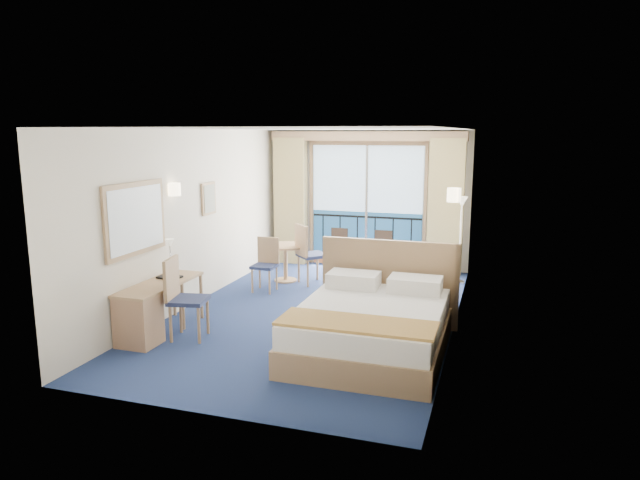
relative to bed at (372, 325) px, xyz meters
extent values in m
plane|color=navy|center=(-1.11, 1.19, -0.34)|extent=(6.50, 6.50, 0.00)
cube|color=silver|center=(-1.11, 4.45, 1.01)|extent=(4.00, 0.02, 2.70)
cube|color=silver|center=(-1.11, -2.07, 1.01)|extent=(4.00, 0.02, 2.70)
cube|color=silver|center=(-3.12, 1.19, 1.01)|extent=(0.02, 6.50, 2.70)
cube|color=silver|center=(0.90, 1.19, 1.01)|extent=(0.02, 6.50, 2.70)
cube|color=white|center=(-1.11, 1.19, 2.37)|extent=(4.00, 6.50, 0.02)
cube|color=navy|center=(-1.11, 4.41, 0.22)|extent=(2.20, 0.02, 1.08)
cube|color=silver|center=(-1.11, 4.41, 1.42)|extent=(2.20, 0.02, 1.32)
cube|color=#A25A32|center=(-1.11, 4.40, -0.24)|extent=(2.20, 0.02, 0.20)
cube|color=black|center=(-1.11, 4.40, 0.66)|extent=(2.20, 0.02, 0.04)
cube|color=#A27658|center=(-1.11, 4.40, 2.12)|extent=(2.36, 0.03, 0.12)
cube|color=#A27658|center=(-2.26, 4.40, 0.86)|extent=(0.06, 0.03, 2.40)
cube|color=#A27658|center=(0.04, 4.40, 0.86)|extent=(0.06, 0.03, 2.40)
cube|color=silver|center=(-1.11, 4.39, 0.86)|extent=(0.05, 0.02, 2.40)
cube|color=#332317|center=(-0.76, 4.40, 0.06)|extent=(0.35, 0.02, 0.70)
cube|color=#332317|center=(-1.66, 4.40, 0.06)|extent=(0.35, 0.02, 0.70)
cube|color=#332317|center=(-1.16, 4.40, -0.04)|extent=(0.30, 0.02, 0.45)
cube|color=black|center=(-2.01, 4.40, 0.21)|extent=(0.02, 0.01, 0.90)
cube|color=black|center=(-1.65, 4.40, 0.21)|extent=(0.02, 0.01, 0.90)
cube|color=black|center=(-1.29, 4.40, 0.21)|extent=(0.03, 0.01, 0.90)
cube|color=black|center=(-0.93, 4.40, 0.21)|extent=(0.03, 0.01, 0.90)
cube|color=black|center=(-0.57, 4.40, 0.21)|extent=(0.02, 0.01, 0.90)
cube|color=black|center=(-0.21, 4.40, 0.21)|extent=(0.02, 0.01, 0.90)
cube|color=tan|center=(-2.66, 4.26, 0.94)|extent=(0.65, 0.22, 2.55)
cube|color=tan|center=(0.44, 4.26, 0.94)|extent=(0.65, 0.22, 2.55)
cube|color=#A27658|center=(-1.11, 4.29, 2.24)|extent=(3.80, 0.25, 0.18)
cube|color=#A27658|center=(-3.08, -0.31, 1.21)|extent=(0.04, 1.25, 0.95)
cube|color=silver|center=(-3.06, -0.31, 1.21)|extent=(0.01, 1.12, 0.82)
cube|color=#A27658|center=(-3.08, 1.64, 1.26)|extent=(0.03, 0.42, 0.52)
cube|color=gray|center=(-3.06, 1.64, 1.26)|extent=(0.01, 0.34, 0.44)
cylinder|color=beige|center=(-3.05, 0.59, 1.51)|extent=(0.18, 0.18, 0.18)
cylinder|color=beige|center=(0.83, 1.04, 1.51)|extent=(0.18, 0.18, 0.18)
cube|color=#A27658|center=(0.00, -0.09, -0.17)|extent=(1.75, 2.18, 0.33)
cube|color=white|center=(0.00, -0.09, 0.13)|extent=(1.68, 2.12, 0.27)
cube|color=tan|center=(0.00, -0.80, 0.28)|extent=(1.72, 0.60, 0.03)
cube|color=white|center=(-0.41, 0.69, 0.36)|extent=(0.68, 0.44, 0.20)
cube|color=white|center=(0.41, 0.69, 0.36)|extent=(0.68, 0.44, 0.20)
cube|color=#A27658|center=(0.00, 1.05, 0.26)|extent=(1.91, 0.07, 1.20)
cube|color=#A87D59|center=(0.69, 1.25, -0.09)|extent=(0.37, 0.35, 0.49)
cube|color=silver|center=(0.65, 1.26, 0.19)|extent=(0.20, 0.18, 0.07)
imported|color=#494E58|center=(0.11, 2.53, -0.03)|extent=(0.82, 0.83, 0.62)
cylinder|color=silver|center=(0.77, 3.64, -0.32)|extent=(0.21, 0.21, 0.03)
cylinder|color=silver|center=(0.77, 3.64, 0.39)|extent=(0.02, 0.02, 1.46)
cone|color=#F2EBCD|center=(0.77, 3.64, 1.12)|extent=(0.19, 0.19, 0.18)
cube|color=#A27658|center=(-2.85, -0.20, 0.33)|extent=(0.50, 1.46, 0.04)
cube|color=#A87D59|center=(-2.85, -0.70, -0.01)|extent=(0.47, 0.44, 0.65)
cylinder|color=#A27658|center=(-3.07, -0.02, -0.01)|extent=(0.05, 0.05, 0.65)
cylinder|color=#A27658|center=(-2.62, -0.02, -0.01)|extent=(0.05, 0.05, 0.65)
cylinder|color=#A27658|center=(-3.07, 0.48, -0.01)|extent=(0.05, 0.05, 0.65)
cylinder|color=#A27658|center=(-2.62, 0.48, -0.01)|extent=(0.05, 0.05, 0.65)
cube|color=#21294D|center=(-2.37, -0.29, 0.18)|extent=(0.54, 0.54, 0.05)
cube|color=#A27658|center=(-2.58, -0.33, 0.46)|extent=(0.13, 0.46, 0.55)
cylinder|color=#A27658|center=(-2.15, -0.43, -0.09)|extent=(0.04, 0.04, 0.49)
cylinder|color=#A27658|center=(-2.22, -0.07, -0.09)|extent=(0.04, 0.04, 0.49)
cylinder|color=#A27658|center=(-2.51, -0.51, -0.09)|extent=(0.04, 0.04, 0.49)
cylinder|color=#A27658|center=(-2.58, -0.14, -0.09)|extent=(0.04, 0.04, 0.49)
cube|color=black|center=(-2.86, 0.06, 0.36)|extent=(0.33, 0.26, 0.03)
cylinder|color=silver|center=(-2.95, 0.25, 0.38)|extent=(0.13, 0.13, 0.02)
cylinder|color=silver|center=(-2.95, 0.25, 0.58)|extent=(0.02, 0.02, 0.43)
cone|color=#F2EBCD|center=(-2.95, 0.25, 0.80)|extent=(0.12, 0.12, 0.11)
cylinder|color=#A27658|center=(-2.22, 2.82, 0.31)|extent=(0.74, 0.74, 0.04)
cylinder|color=#A27658|center=(-2.22, 2.82, -0.01)|extent=(0.07, 0.07, 0.65)
cylinder|color=#A27658|center=(-2.22, 2.82, -0.32)|extent=(0.41, 0.41, 0.03)
cube|color=#21294D|center=(-1.70, 2.81, 0.18)|extent=(0.65, 0.65, 0.05)
cube|color=#A27658|center=(-1.86, 2.65, 0.46)|extent=(0.35, 0.36, 0.55)
cylinder|color=#A27658|center=(-1.44, 2.80, -0.09)|extent=(0.04, 0.04, 0.49)
cylinder|color=#A27658|center=(-1.70, 3.07, -0.09)|extent=(0.04, 0.04, 0.49)
cylinder|color=#A27658|center=(-1.70, 2.54, -0.09)|extent=(0.04, 0.04, 0.49)
cylinder|color=#A27658|center=(-1.97, 2.81, -0.09)|extent=(0.04, 0.04, 0.49)
cube|color=#21294D|center=(-2.32, 2.07, 0.10)|extent=(0.39, 0.39, 0.05)
cube|color=#A27658|center=(-2.31, 2.25, 0.34)|extent=(0.39, 0.04, 0.46)
cylinder|color=#A27658|center=(-2.47, 1.91, -0.13)|extent=(0.03, 0.03, 0.41)
cylinder|color=#A27658|center=(-2.16, 1.91, -0.13)|extent=(0.03, 0.03, 0.41)
cylinder|color=#A27658|center=(-2.47, 2.23, -0.13)|extent=(0.03, 0.03, 0.41)
cylinder|color=#A27658|center=(-2.16, 2.22, -0.13)|extent=(0.03, 0.03, 0.41)
camera|label=1|loc=(1.42, -6.54, 2.32)|focal=32.00mm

